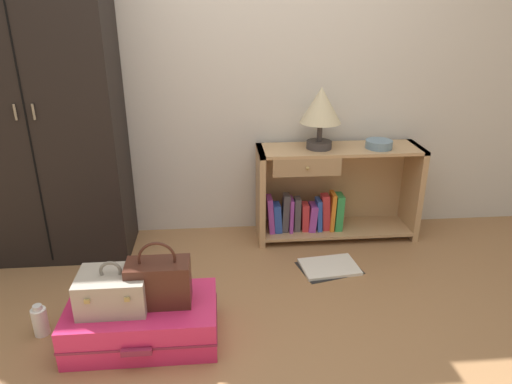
{
  "coord_description": "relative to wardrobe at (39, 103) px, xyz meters",
  "views": [
    {
      "loc": [
        -0.12,
        -1.75,
        1.59
      ],
      "look_at": [
        0.1,
        0.79,
        0.55
      ],
      "focal_mm": 33.07,
      "sensor_mm": 36.0,
      "label": 1
    }
  ],
  "objects": [
    {
      "name": "bowl",
      "position": [
        2.16,
        0.02,
        -0.32
      ],
      "size": [
        0.18,
        0.18,
        0.05
      ],
      "primitive_type": "cylinder",
      "color": "slate",
      "rests_on": "bookshelf"
    },
    {
      "name": "handbag",
      "position": [
        0.77,
        -0.98,
        -0.68
      ],
      "size": [
        0.3,
        0.16,
        0.33
      ],
      "color": "#472319",
      "rests_on": "suitcase_large"
    },
    {
      "name": "table_lamp",
      "position": [
        1.76,
        0.05,
        -0.07
      ],
      "size": [
        0.27,
        0.27,
        0.41
      ],
      "color": "#3D3838",
      "rests_on": "bookshelf"
    },
    {
      "name": "bottle",
      "position": [
        0.15,
        -0.9,
        -0.93
      ],
      "size": [
        0.08,
        0.08,
        0.17
      ],
      "color": "white",
      "rests_on": "ground_plane"
    },
    {
      "name": "train_case",
      "position": [
        0.55,
        -0.99,
        -0.71
      ],
      "size": [
        0.32,
        0.25,
        0.25
      ],
      "color": "#A89E8E",
      "rests_on": "suitcase_large"
    },
    {
      "name": "bookshelf",
      "position": [
        1.85,
        0.07,
        -0.69
      ],
      "size": [
        1.13,
        0.34,
        0.66
      ],
      "color": "tan",
      "rests_on": "ground_plane"
    },
    {
      "name": "back_wall",
      "position": [
        1.19,
        0.3,
        0.29
      ],
      "size": [
        6.4,
        0.1,
        2.6
      ],
      "primitive_type": "cube",
      "color": "beige",
      "rests_on": "ground_plane"
    },
    {
      "name": "suitcase_large",
      "position": [
        0.67,
        -0.98,
        -0.9
      ],
      "size": [
        0.74,
        0.44,
        0.21
      ],
      "color": "#DB2860",
      "rests_on": "ground_plane"
    },
    {
      "name": "ground_plane",
      "position": [
        1.19,
        -1.2,
        -1.01
      ],
      "size": [
        9.0,
        9.0,
        0.0
      ],
      "primitive_type": "plane",
      "color": "#9E7047"
    },
    {
      "name": "wardrobe",
      "position": [
        0.0,
        0.0,
        0.0
      ],
      "size": [
        0.94,
        0.47,
        2.02
      ],
      "color": "black",
      "rests_on": "ground_plane"
    },
    {
      "name": "open_book_on_floor",
      "position": [
        1.76,
        -0.4,
        -1.0
      ],
      "size": [
        0.42,
        0.35,
        0.02
      ],
      "color": "white",
      "rests_on": "ground_plane"
    }
  ]
}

